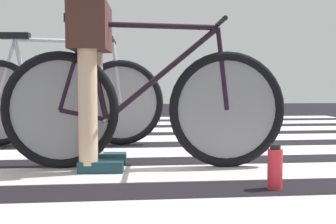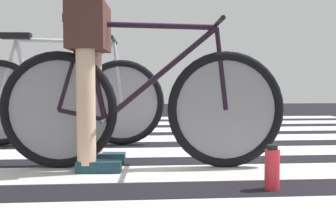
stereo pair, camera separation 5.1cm
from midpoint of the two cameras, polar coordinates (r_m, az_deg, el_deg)
name	(u,v)px [view 1 (the left image)]	position (r m, az deg, el deg)	size (l,w,h in m)	color
ground	(193,146)	(3.61, 2.92, -4.58)	(18.00, 14.00, 0.02)	black
crosswalk_markings	(187,144)	(3.62, 2.14, -4.36)	(5.45, 5.77, 0.00)	beige
bicycle_1_of_2	(143,105)	(2.60, -3.90, 0.88)	(1.74, 0.52, 0.93)	black
cyclist_1_of_2	(92,63)	(2.62, -10.76, 6.52)	(0.33, 0.42, 1.00)	beige
bicycle_2_of_2	(59,99)	(3.65, -14.86, 1.63)	(1.74, 0.52, 0.93)	black
water_bottle	(275,168)	(2.17, 13.52, -7.31)	(0.07, 0.07, 0.22)	red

